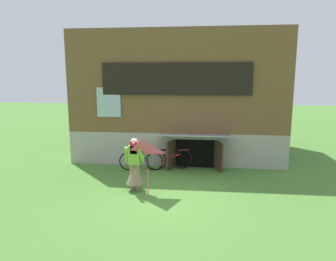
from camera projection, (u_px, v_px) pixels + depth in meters
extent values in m
plane|color=#4C7F33|center=(167.00, 197.00, 8.51)|extent=(60.00, 60.00, 0.00)
cube|color=#9E998E|center=(180.00, 137.00, 13.88)|extent=(8.26, 5.20, 1.27)
cube|color=brown|center=(181.00, 81.00, 13.44)|extent=(8.26, 5.20, 3.82)
cube|color=black|center=(176.00, 79.00, 10.84)|extent=(5.41, 0.08, 1.15)
cube|color=#9EB7C6|center=(176.00, 79.00, 10.86)|extent=(5.25, 0.04, 1.03)
cube|color=#9EB7C6|center=(109.00, 102.00, 11.26)|extent=(0.90, 0.06, 1.10)
cube|color=black|center=(195.00, 154.00, 11.27)|extent=(1.40, 0.03, 1.05)
cube|color=#3D2B1E|center=(171.00, 155.00, 11.08)|extent=(0.31, 0.67, 1.05)
cube|color=#3D2B1E|center=(218.00, 156.00, 10.90)|extent=(0.30, 0.68, 1.05)
cube|color=gray|center=(195.00, 135.00, 10.60)|extent=(2.52, 1.09, 0.18)
cylinder|color=#7F6B51|center=(132.00, 177.00, 8.96)|extent=(0.14, 0.14, 0.81)
cylinder|color=#7F6B51|center=(137.00, 178.00, 8.94)|extent=(0.14, 0.14, 0.81)
cone|color=#7F6B51|center=(135.00, 174.00, 8.93)|extent=(0.52, 0.52, 0.60)
cube|color=#72AD38|center=(134.00, 155.00, 8.83)|extent=(0.34, 0.20, 0.57)
cylinder|color=#72AD38|center=(126.00, 155.00, 8.75)|extent=(0.17, 0.32, 0.53)
cylinder|color=#72AD38|center=(141.00, 155.00, 8.70)|extent=(0.17, 0.32, 0.53)
cube|color=maroon|center=(134.00, 148.00, 8.73)|extent=(0.20, 0.08, 0.36)
sphere|color=#D8AD8E|center=(134.00, 142.00, 8.76)|extent=(0.22, 0.22, 0.22)
pyramid|color=#E54C7F|center=(143.00, 153.00, 8.25)|extent=(0.84, 0.60, 0.56)
cylinder|color=beige|center=(145.00, 161.00, 8.57)|extent=(0.01, 0.51, 0.50)
cylinder|color=#E54C7F|center=(148.00, 182.00, 8.61)|extent=(0.03, 0.03, 0.78)
torus|color=black|center=(183.00, 159.00, 11.11)|extent=(0.70, 0.23, 0.72)
torus|color=black|center=(157.00, 160.00, 10.96)|extent=(0.70, 0.23, 0.72)
cylinder|color=red|center=(170.00, 155.00, 11.00)|extent=(0.72, 0.23, 0.04)
cylinder|color=red|center=(170.00, 158.00, 11.02)|extent=(0.78, 0.24, 0.29)
cylinder|color=red|center=(163.00, 155.00, 10.96)|extent=(0.04, 0.04, 0.40)
cube|color=black|center=(163.00, 150.00, 10.93)|extent=(0.20, 0.08, 0.05)
cylinder|color=red|center=(183.00, 150.00, 11.05)|extent=(0.43, 0.14, 0.03)
torus|color=black|center=(154.00, 161.00, 10.90)|extent=(0.68, 0.11, 0.68)
torus|color=black|center=(128.00, 161.00, 10.91)|extent=(0.68, 0.11, 0.68)
cylinder|color=#287A3D|center=(141.00, 157.00, 10.87)|extent=(0.69, 0.10, 0.04)
cylinder|color=#287A3D|center=(141.00, 160.00, 10.89)|extent=(0.75, 0.11, 0.28)
cylinder|color=#287A3D|center=(135.00, 157.00, 10.88)|extent=(0.04, 0.04, 0.38)
cube|color=black|center=(135.00, 151.00, 10.84)|extent=(0.20, 0.08, 0.05)
cylinder|color=#287A3D|center=(154.00, 152.00, 10.84)|extent=(0.44, 0.07, 0.03)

